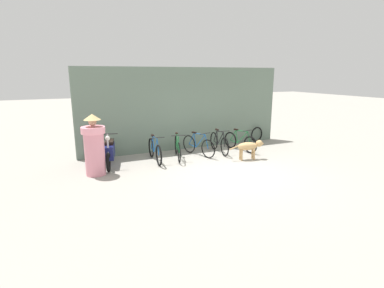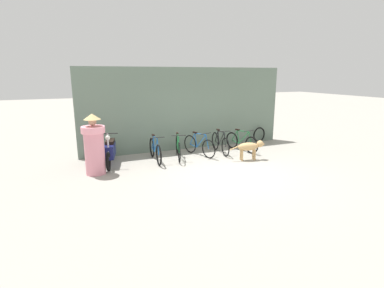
{
  "view_description": "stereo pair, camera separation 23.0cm",
  "coord_description": "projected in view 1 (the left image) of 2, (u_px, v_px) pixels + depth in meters",
  "views": [
    {
      "loc": [
        -4.35,
        -6.98,
        2.75
      ],
      "look_at": [
        -0.66,
        1.14,
        0.65
      ],
      "focal_mm": 28.0,
      "sensor_mm": 36.0,
      "label": 1
    },
    {
      "loc": [
        -4.14,
        -7.07,
        2.75
      ],
      "look_at": [
        -0.66,
        1.14,
        0.65
      ],
      "focal_mm": 28.0,
      "sensor_mm": 36.0,
      "label": 2
    }
  ],
  "objects": [
    {
      "name": "stray_dog",
      "position": [
        250.0,
        146.0,
        9.73
      ],
      "size": [
        1.18,
        0.4,
        0.64
      ],
      "rotation": [
        0.0,
        0.0,
        6.09
      ],
      "color": "tan",
      "rests_on": "ground"
    },
    {
      "name": "bicycle_3",
      "position": [
        219.0,
        143.0,
        10.61
      ],
      "size": [
        0.46,
        1.63,
        0.85
      ],
      "rotation": [
        0.0,
        0.0,
        -1.69
      ],
      "color": "black",
      "rests_on": "ground"
    },
    {
      "name": "bicycle_2",
      "position": [
        198.0,
        146.0,
        10.26
      ],
      "size": [
        0.58,
        1.52,
        0.83
      ],
      "rotation": [
        0.0,
        0.0,
        -1.27
      ],
      "color": "black",
      "rests_on": "ground"
    },
    {
      "name": "motorcycle",
      "position": [
        110.0,
        152.0,
        9.11
      ],
      "size": [
        0.62,
        1.79,
        1.06
      ],
      "rotation": [
        0.0,
        0.0,
        -1.8
      ],
      "color": "black",
      "rests_on": "ground"
    },
    {
      "name": "bicycle_4",
      "position": [
        240.0,
        142.0,
        10.9
      ],
      "size": [
        0.51,
        1.57,
        0.81
      ],
      "rotation": [
        0.0,
        0.0,
        -1.34
      ],
      "color": "black",
      "rests_on": "ground"
    },
    {
      "name": "ground_plane",
      "position": [
        229.0,
        172.0,
        8.56
      ],
      "size": [
        60.0,
        60.0,
        0.0
      ],
      "primitive_type": "plane",
      "color": "#9E998E"
    },
    {
      "name": "bicycle_0",
      "position": [
        155.0,
        151.0,
        9.56
      ],
      "size": [
        0.46,
        1.71,
        0.86
      ],
      "rotation": [
        0.0,
        0.0,
        -1.64
      ],
      "color": "black",
      "rests_on": "ground"
    },
    {
      "name": "person_in_robes",
      "position": [
        94.0,
        145.0,
        8.18
      ],
      "size": [
        0.87,
        0.87,
        1.7
      ],
      "rotation": [
        0.0,
        0.0,
        3.69
      ],
      "color": "pink",
      "rests_on": "ground"
    },
    {
      "name": "spare_tire_left",
      "position": [
        257.0,
        134.0,
        12.31
      ],
      "size": [
        0.62,
        0.14,
        0.62
      ],
      "rotation": [
        0.0,
        0.0,
        0.15
      ],
      "color": "black",
      "rests_on": "ground"
    },
    {
      "name": "shop_wall_back",
      "position": [
        186.0,
        109.0,
        11.02
      ],
      "size": [
        7.79,
        0.2,
        2.98
      ],
      "color": "slate",
      "rests_on": "ground"
    },
    {
      "name": "bicycle_1",
      "position": [
        177.0,
        148.0,
        9.88
      ],
      "size": [
        0.58,
        1.64,
        0.86
      ],
      "rotation": [
        0.0,
        0.0,
        -1.85
      ],
      "color": "black",
      "rests_on": "ground"
    }
  ]
}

